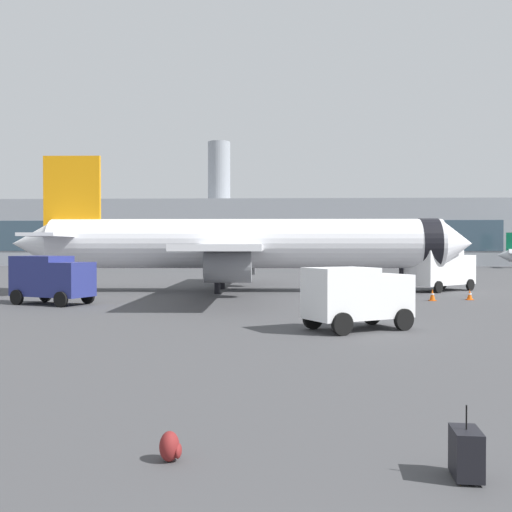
{
  "coord_description": "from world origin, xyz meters",
  "views": [
    {
      "loc": [
        0.07,
        -3.16,
        3.44
      ],
      "look_at": [
        -0.93,
        25.31,
        3.0
      ],
      "focal_mm": 41.26,
      "sensor_mm": 36.0,
      "label": 1
    }
  ],
  "objects": [
    {
      "name": "cargo_van",
      "position": [
        3.39,
        21.27,
        1.45
      ],
      "size": [
        4.82,
        3.96,
        2.6
      ],
      "color": "white",
      "rests_on": "ground"
    },
    {
      "name": "safety_cone_near",
      "position": [
        12.61,
        35.4,
        0.33
      ],
      "size": [
        0.44,
        0.44,
        0.68
      ],
      "color": "#F2590C",
      "rests_on": "ground"
    },
    {
      "name": "rolling_suitcase",
      "position": [
        2.88,
        5.59,
        0.39
      ],
      "size": [
        0.45,
        0.67,
        1.1
      ],
      "color": "black",
      "rests_on": "ground"
    },
    {
      "name": "safety_cone_mid",
      "position": [
        10.02,
        34.68,
        0.37
      ],
      "size": [
        0.44,
        0.44,
        0.75
      ],
      "color": "#F2590C",
      "rests_on": "ground"
    },
    {
      "name": "terminal_building",
      "position": [
        -7.5,
        112.63,
        6.17
      ],
      "size": [
        99.9,
        21.84,
        24.14
      ],
      "color": "gray",
      "rests_on": "ground"
    },
    {
      "name": "traveller_backpack",
      "position": [
        -1.63,
        6.15,
        0.23
      ],
      "size": [
        0.36,
        0.4,
        0.48
      ],
      "color": "maroon",
      "rests_on": "ground"
    },
    {
      "name": "airplane_at_gate",
      "position": [
        -2.56,
        42.18,
        3.66
      ],
      "size": [
        35.65,
        32.07,
        10.5
      ],
      "color": "white",
      "rests_on": "ground"
    },
    {
      "name": "safety_cone_far",
      "position": [
        7.42,
        48.12,
        0.32
      ],
      "size": [
        0.44,
        0.44,
        0.64
      ],
      "color": "#F2590C",
      "rests_on": "ground"
    },
    {
      "name": "service_truck",
      "position": [
        -13.42,
        31.56,
        1.61
      ],
      "size": [
        5.27,
        3.94,
        2.9
      ],
      "color": "navy",
      "rests_on": "ground"
    },
    {
      "name": "fuel_truck",
      "position": [
        12.88,
        43.28,
        1.77
      ],
      "size": [
        6.14,
        5.69,
        3.2
      ],
      "color": "white",
      "rests_on": "ground"
    }
  ]
}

